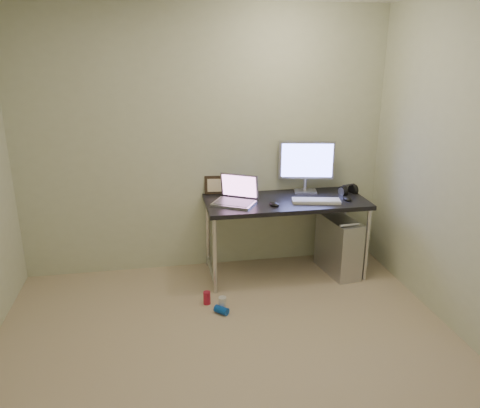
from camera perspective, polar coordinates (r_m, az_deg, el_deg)
name	(u,v)px	position (r m, az deg, el deg)	size (l,w,h in m)	color
floor	(237,373)	(3.37, -0.40, -19.90)	(3.50, 3.50, 0.00)	tan
wall_back	(205,143)	(4.47, -4.28, 7.43)	(3.50, 0.02, 2.50)	beige
desk	(286,208)	(4.43, 5.57, -0.50)	(1.51, 0.66, 0.75)	black
tower_computer	(338,245)	(4.66, 11.89, -4.96)	(0.31, 0.56, 0.59)	silver
cable_a	(322,221)	(4.91, 9.91, -2.10)	(0.01, 0.01, 0.70)	black
cable_b	(330,223)	(4.93, 10.96, -2.33)	(0.01, 0.01, 0.72)	black
can_red	(207,298)	(4.11, -4.06, -11.34)	(0.06, 0.06, 0.11)	#AC1A34
can_white	(222,304)	(4.01, -2.15, -12.05)	(0.07, 0.07, 0.12)	silver
can_blue	(222,310)	(3.98, -2.27, -12.80)	(0.07, 0.07, 0.12)	#0C42A6
laptop	(236,196)	(4.29, -0.48, 0.93)	(0.47, 0.44, 0.25)	silver
monitor	(306,163)	(4.60, 8.10, 5.03)	(0.54, 0.20, 0.51)	silver
keyboard	(316,201)	(4.37, 9.26, 0.38)	(0.44, 0.14, 0.03)	silver
mouse_right	(347,198)	(4.48, 12.96, 0.72)	(0.07, 0.12, 0.04)	black
mouse_left	(274,203)	(4.23, 4.18, 0.09)	(0.08, 0.12, 0.04)	black
headphones	(348,190)	(4.69, 13.04, 1.61)	(0.20, 0.11, 0.12)	black
picture_frame	(216,185)	(4.55, -2.94, 2.33)	(0.22, 0.03, 0.18)	black
webcam	(235,185)	(4.53, -0.62, 2.33)	(0.04, 0.03, 0.13)	silver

